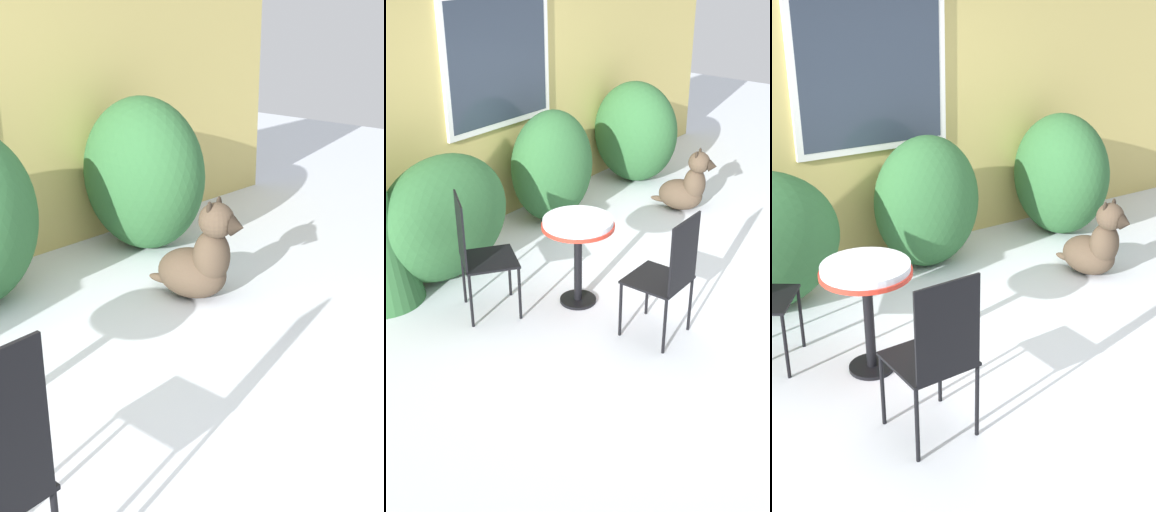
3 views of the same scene
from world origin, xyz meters
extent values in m
plane|color=silver|center=(0.00, 0.00, 0.00)|extent=(16.00, 16.00, 0.00)
cube|color=tan|center=(0.00, 2.20, 1.65)|extent=(8.00, 0.06, 3.30)
cube|color=white|center=(0.08, 2.16, 1.65)|extent=(1.45, 0.04, 1.32)
cube|color=#2D3847|center=(0.08, 2.14, 1.65)|extent=(1.33, 0.01, 1.20)
ellipsoid|color=#2D6033|center=(-1.22, 1.62, 0.56)|extent=(1.35, 0.71, 1.13)
ellipsoid|color=#2D6033|center=(0.33, 1.71, 0.59)|extent=(0.97, 0.75, 1.18)
ellipsoid|color=#2D6033|center=(1.87, 1.69, 0.60)|extent=(0.85, 1.06, 1.21)
cylinder|color=black|center=(-0.86, 0.42, 0.01)|extent=(0.31, 0.31, 0.03)
cylinder|color=black|center=(-0.86, 0.42, 0.36)|extent=(0.07, 0.07, 0.66)
cylinder|color=red|center=(-0.86, 0.42, 0.70)|extent=(0.59, 0.59, 0.03)
cylinder|color=silver|center=(-0.86, 0.42, 0.74)|extent=(0.57, 0.57, 0.04)
cube|color=black|center=(-1.41, 0.88, 0.47)|extent=(0.59, 0.59, 0.02)
cube|color=black|center=(-1.58, 1.00, 0.75)|extent=(0.23, 0.33, 0.54)
cylinder|color=black|center=(-1.36, 0.61, 0.23)|extent=(0.02, 0.02, 0.47)
cylinder|color=black|center=(-1.14, 0.93, 0.23)|extent=(0.02, 0.02, 0.47)
cylinder|color=black|center=(-1.68, 0.83, 0.23)|extent=(0.02, 0.02, 0.47)
cylinder|color=black|center=(-1.46, 1.15, 0.23)|extent=(0.02, 0.02, 0.47)
cube|color=black|center=(-0.85, -0.34, 0.47)|extent=(0.43, 0.43, 0.02)
cube|color=black|center=(-0.85, -0.55, 0.75)|extent=(0.39, 0.02, 0.54)
cylinder|color=black|center=(-0.66, -0.14, 0.23)|extent=(0.02, 0.02, 0.47)
cylinder|color=black|center=(-1.05, -0.15, 0.23)|extent=(0.02, 0.02, 0.47)
cylinder|color=black|center=(-0.65, -0.53, 0.23)|extent=(0.02, 0.02, 0.47)
cylinder|color=black|center=(-1.04, -0.54, 0.23)|extent=(0.02, 0.02, 0.47)
ellipsoid|color=#4C3D2D|center=(1.41, 0.76, 0.17)|extent=(0.45, 0.56, 0.34)
ellipsoid|color=#4C3D2D|center=(1.45, 0.62, 0.31)|extent=(0.32, 0.29, 0.37)
sphere|color=#4C3D2D|center=(1.45, 0.59, 0.57)|extent=(0.24, 0.24, 0.24)
cone|color=#2D241B|center=(1.49, 0.44, 0.55)|extent=(0.14, 0.11, 0.13)
ellipsoid|color=#2D241B|center=(1.39, 0.59, 0.66)|extent=(0.06, 0.04, 0.11)
ellipsoid|color=#2D241B|center=(1.51, 0.62, 0.66)|extent=(0.06, 0.04, 0.11)
ellipsoid|color=#4C3D2D|center=(1.36, 0.99, 0.08)|extent=(0.12, 0.24, 0.06)
camera|label=1|loc=(-1.53, -1.91, 1.87)|focal=45.00mm
camera|label=2|loc=(-4.50, -2.48, 2.85)|focal=45.00mm
camera|label=3|loc=(-2.33, -2.97, 2.39)|focal=45.00mm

